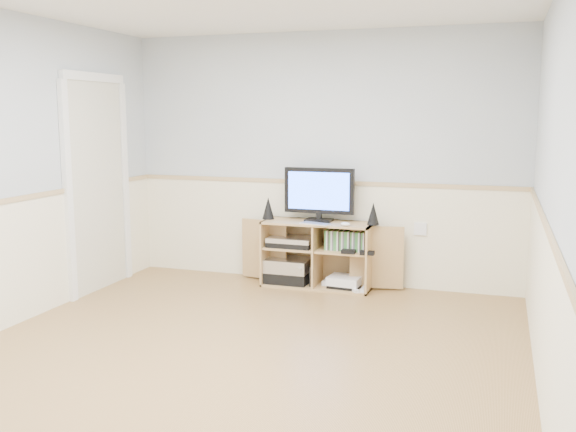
# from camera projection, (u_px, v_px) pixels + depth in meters

# --- Properties ---
(room) EXTENTS (4.04, 4.54, 2.54)m
(room) POSITION_uv_depth(u_px,v_px,m) (232.00, 184.00, 4.44)
(room) COLOR #A77F4A
(room) RESTS_ON ground
(media_cabinet) EXTENTS (1.67, 0.40, 0.65)m
(media_cabinet) POSITION_uv_depth(u_px,v_px,m) (319.00, 253.00, 6.38)
(media_cabinet) COLOR tan
(media_cabinet) RESTS_ON floor
(monitor) EXTENTS (0.70, 0.18, 0.53)m
(monitor) POSITION_uv_depth(u_px,v_px,m) (319.00, 192.00, 6.28)
(monitor) COLOR black
(monitor) RESTS_ON media_cabinet
(speaker_left) EXTENTS (0.12, 0.12, 0.22)m
(speaker_left) POSITION_uv_depth(u_px,v_px,m) (268.00, 208.00, 6.45)
(speaker_left) COLOR black
(speaker_left) RESTS_ON media_cabinet
(speaker_right) EXTENTS (0.12, 0.12, 0.21)m
(speaker_right) POSITION_uv_depth(u_px,v_px,m) (373.00, 214.00, 6.12)
(speaker_right) COLOR black
(speaker_right) RESTS_ON media_cabinet
(keyboard) EXTENTS (0.32, 0.19, 0.01)m
(keyboard) POSITION_uv_depth(u_px,v_px,m) (316.00, 224.00, 6.14)
(keyboard) COLOR white
(keyboard) RESTS_ON media_cabinet
(mouse) EXTENTS (0.11, 0.09, 0.04)m
(mouse) POSITION_uv_depth(u_px,v_px,m) (345.00, 224.00, 6.05)
(mouse) COLOR white
(mouse) RESTS_ON media_cabinet
(av_components) EXTENTS (0.52, 0.33, 0.47)m
(av_components) POSITION_uv_depth(u_px,v_px,m) (289.00, 263.00, 6.44)
(av_components) COLOR black
(av_components) RESTS_ON media_cabinet
(game_consoles) EXTENTS (0.45, 0.30, 0.11)m
(game_consoles) POSITION_uv_depth(u_px,v_px,m) (344.00, 282.00, 6.28)
(game_consoles) COLOR white
(game_consoles) RESTS_ON media_cabinet
(game_cases) EXTENTS (0.39, 0.13, 0.19)m
(game_cases) POSITION_uv_depth(u_px,v_px,m) (346.00, 241.00, 6.20)
(game_cases) COLOR #3F8C3F
(game_cases) RESTS_ON media_cabinet
(wall_outlet) EXTENTS (0.12, 0.03, 0.12)m
(wall_outlet) POSITION_uv_depth(u_px,v_px,m) (420.00, 229.00, 6.19)
(wall_outlet) COLOR white
(wall_outlet) RESTS_ON wall_back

